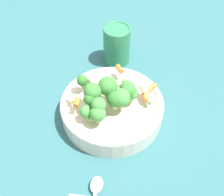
# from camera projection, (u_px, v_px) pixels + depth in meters

# --- Properties ---
(ground_plane) EXTENTS (3.00, 3.00, 0.00)m
(ground_plane) POSITION_uv_depth(u_px,v_px,m) (112.00, 114.00, 0.65)
(ground_plane) COLOR #2D6066
(bowl) EXTENTS (0.25, 0.25, 0.05)m
(bowl) POSITION_uv_depth(u_px,v_px,m) (112.00, 107.00, 0.63)
(bowl) COLOR beige
(bowl) RESTS_ON ground_plane
(pasta_salad) EXTENTS (0.17, 0.21, 0.07)m
(pasta_salad) POSITION_uv_depth(u_px,v_px,m) (108.00, 95.00, 0.57)
(pasta_salad) COLOR #8CB766
(pasta_salad) RESTS_ON bowl
(cup) EXTENTS (0.08, 0.08, 0.11)m
(cup) POSITION_uv_depth(u_px,v_px,m) (117.00, 45.00, 0.75)
(cup) COLOR #2D7F51
(cup) RESTS_ON ground_plane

